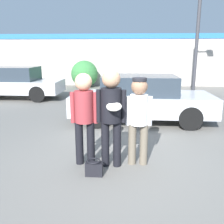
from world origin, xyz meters
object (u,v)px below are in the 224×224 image
at_px(parked_car_far, 14,83).
at_px(handbag, 94,168).
at_px(person_middle_with_frisbee, 111,109).
at_px(parked_car_near, 141,99).
at_px(person_right, 139,114).
at_px(person_left, 84,111).
at_px(shrub, 85,74).

height_order(parked_car_far, handbag, parked_car_far).
height_order(person_middle_with_frisbee, parked_car_near, person_middle_with_frisbee).
xyz_separation_m(person_middle_with_frisbee, person_right, (0.50, 0.12, -0.11)).
bearing_deg(handbag, person_left, 116.49).
bearing_deg(shrub, handbag, -79.09).
height_order(person_left, person_right, person_left).
xyz_separation_m(person_right, handbag, (-0.77, -0.53, -0.86)).
distance_m(person_left, parked_car_far, 7.90).
relative_size(person_left, parked_car_near, 0.41).
height_order(person_right, parked_car_far, person_right).
relative_size(person_middle_with_frisbee, parked_car_near, 0.43).
distance_m(person_left, person_right, 1.01).
bearing_deg(person_middle_with_frisbee, handbag, -123.45).
distance_m(person_left, shrub, 10.54).
bearing_deg(person_right, parked_car_far, 129.79).
distance_m(person_right, handbag, 1.27).
distance_m(shrub, handbag, 11.05).
bearing_deg(shrub, parked_car_near, -67.39).
bearing_deg(person_middle_with_frisbee, shrub, 102.75).
bearing_deg(parked_car_near, person_right, -93.17).
xyz_separation_m(person_left, parked_car_far, (-4.40, 6.55, -0.31)).
distance_m(parked_car_near, handbag, 3.73).
distance_m(parked_car_near, shrub, 7.88).
relative_size(person_left, person_middle_with_frisbee, 0.96).
height_order(shrub, handbag, shrub).
bearing_deg(parked_car_near, parked_car_far, 148.22).
relative_size(parked_car_near, handbag, 14.04).
distance_m(person_left, person_middle_with_frisbee, 0.51).
distance_m(person_right, parked_car_near, 3.05).
distance_m(person_middle_with_frisbee, person_right, 0.53).
height_order(person_middle_with_frisbee, parked_car_far, person_middle_with_frisbee).
distance_m(person_middle_with_frisbee, parked_car_near, 3.25).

